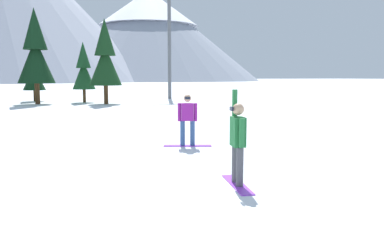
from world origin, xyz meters
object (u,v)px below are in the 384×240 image
at_px(snowboarder_midground, 188,119).
at_px(pine_tree_tall, 36,52).
at_px(pine_tree_slender, 84,70).
at_px(ski_lift_tower, 169,34).
at_px(pine_tree_young, 105,58).
at_px(pine_tree_broad, 34,73).
at_px(snowboarder_foreground, 238,141).

xyz_separation_m(snowboarder_midground, pine_tree_tall, (-3.91, 22.67, 3.37)).
relative_size(pine_tree_slender, ski_lift_tower, 0.45).
relative_size(snowboarder_midground, pine_tree_young, 0.24).
height_order(pine_tree_broad, ski_lift_tower, ski_lift_tower).
bearing_deg(ski_lift_tower, pine_tree_tall, -165.79).
bearing_deg(pine_tree_broad, pine_tree_slender, -40.42).
bearing_deg(snowboarder_midground, snowboarder_foreground, -99.81).
height_order(pine_tree_tall, ski_lift_tower, ski_lift_tower).
xyz_separation_m(snowboarder_midground, pine_tree_broad, (-4.05, 26.63, 1.67)).
bearing_deg(pine_tree_broad, pine_tree_young, -48.57).
relative_size(snowboarder_foreground, pine_tree_tall, 0.25).
bearing_deg(snowboarder_foreground, ski_lift_tower, 72.45).
bearing_deg(ski_lift_tower, pine_tree_slender, -163.50).
distance_m(snowboarder_foreground, pine_tree_slender, 27.88).
distance_m(snowboarder_foreground, ski_lift_tower, 32.42).
distance_m(pine_tree_young, pine_tree_broad, 8.17).
bearing_deg(snowboarder_midground, pine_tree_slender, 90.21).
relative_size(snowboarder_foreground, pine_tree_young, 0.28).
bearing_deg(pine_tree_tall, snowboarder_midground, -80.21).
relative_size(snowboarder_foreground, snowboarder_midground, 1.18).
bearing_deg(pine_tree_young, pine_tree_slender, 117.30).
distance_m(pine_tree_young, pine_tree_tall, 5.64).
height_order(pine_tree_slender, pine_tree_young, pine_tree_young).
xyz_separation_m(snowboarder_midground, ski_lift_tower, (8.84, 25.89, 5.68)).
relative_size(pine_tree_broad, ski_lift_tower, 0.40).
relative_size(pine_tree_tall, ski_lift_tower, 0.67).
bearing_deg(pine_tree_slender, pine_tree_young, -62.70).
bearing_deg(pine_tree_slender, snowboarder_foreground, -91.45).
relative_size(snowboarder_midground, pine_tree_slender, 0.32).
height_order(pine_tree_young, ski_lift_tower, ski_lift_tower).
distance_m(snowboarder_midground, pine_tree_slender, 23.34).
height_order(snowboarder_foreground, pine_tree_broad, pine_tree_broad).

